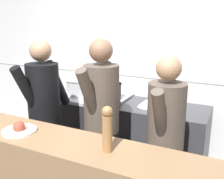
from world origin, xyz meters
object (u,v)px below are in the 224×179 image
chef_head_cook (45,110)px  oven_range (93,127)px  stock_pot (78,87)px  chef_sous (102,116)px  sauce_pot (110,91)px  plated_dish_main (19,129)px  chef_line (165,136)px  mixing_bowl_steel (147,103)px  pepper_mill (107,128)px

chef_head_cook → oven_range: bearing=90.1°
oven_range → stock_pot: (-0.20, -0.04, 0.57)m
chef_head_cook → chef_sous: size_ratio=0.98×
oven_range → sauce_pot: (0.28, -0.02, 0.56)m
stock_pot → plated_dish_main: (0.39, -1.44, 0.01)m
chef_line → plated_dish_main: bearing=-146.2°
mixing_bowl_steel → chef_head_cook: chef_head_cook is taller
oven_range → chef_head_cook: size_ratio=0.54×
chef_line → sauce_pot: bearing=140.0°
sauce_pot → mixing_bowl_steel: sauce_pot is taller
mixing_bowl_steel → pepper_mill: 1.45m
chef_head_cook → chef_line: chef_head_cook is taller
pepper_mill → chef_line: chef_line is taller
pepper_mill → chef_head_cook: (-1.11, 0.65, -0.24)m
stock_pot → chef_sous: chef_sous is taller
mixing_bowl_steel → chef_head_cook: (-0.91, -0.76, 0.01)m
sauce_pot → mixing_bowl_steel: (0.50, -0.03, -0.09)m
plated_dish_main → pepper_mill: (0.79, 0.02, 0.15)m
chef_head_cook → chef_line: size_ratio=1.05×
mixing_bowl_steel → chef_sous: chef_sous is taller
sauce_pot → pepper_mill: size_ratio=0.90×
oven_range → chef_sous: (0.54, -0.75, 0.51)m
chef_sous → oven_range: bearing=129.0°
stock_pot → pepper_mill: bearing=-50.3°
stock_pot → chef_sous: bearing=-43.5°
mixing_bowl_steel → plated_dish_main: (-0.60, -1.44, 0.10)m
mixing_bowl_steel → chef_sous: 0.74m
sauce_pot → chef_head_cook: size_ratio=0.17×
chef_sous → stock_pot: bearing=139.5°
pepper_mill → chef_head_cook: size_ratio=0.19×
oven_range → pepper_mill: (0.98, -1.46, 0.73)m
mixing_bowl_steel → chef_head_cook: bearing=-140.1°
mixing_bowl_steel → plated_dish_main: plated_dish_main is taller
sauce_pot → mixing_bowl_steel: bearing=-3.4°
mixing_bowl_steel → plated_dish_main: 1.56m
plated_dish_main → chef_head_cook: chef_head_cook is taller
mixing_bowl_steel → pepper_mill: pepper_mill is taller
stock_pot → mixing_bowl_steel: (0.98, -0.01, -0.09)m
stock_pot → sauce_pot: (0.48, 0.02, -0.01)m
chef_line → mixing_bowl_steel: bearing=119.6°
sauce_pot → plated_dish_main: 1.47m
chef_line → stock_pot: bearing=151.7°
plated_dish_main → chef_head_cook: 0.75m
stock_pot → chef_sous: (0.75, -0.71, -0.06)m
stock_pot → mixing_bowl_steel: size_ratio=1.44×
sauce_pot → chef_line: bearing=-39.8°
sauce_pot → chef_head_cook: chef_head_cook is taller
plated_dish_main → mixing_bowl_steel: bearing=67.5°
chef_sous → chef_line: 0.67m
chef_sous → mixing_bowl_steel: bearing=74.2°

